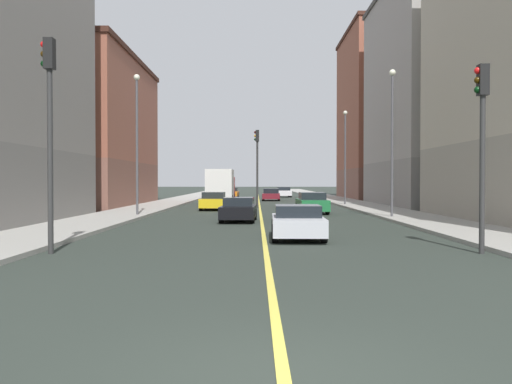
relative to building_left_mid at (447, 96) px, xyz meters
name	(u,v)px	position (x,y,z in m)	size (l,w,h in m)	color
ground_plane	(286,379)	(-15.63, -41.89, -9.26)	(400.00, 400.00, 0.00)	#2A322C
sidewalk_left	(349,202)	(-7.04, 7.11, -9.19)	(3.72, 168.00, 0.15)	#9E9B93
sidewalk_right	(173,202)	(-24.22, 7.11, -9.19)	(3.72, 168.00, 0.15)	#9E9B93
lane_center_stripe	(261,203)	(-15.63, 7.11, -9.25)	(0.16, 154.00, 0.01)	#E5D14C
building_left_mid	(447,96)	(0.00, 0.00, 0.00)	(10.67, 17.65, 18.51)	gray
building_left_far	(392,115)	(0.00, 19.55, 0.67)	(10.67, 16.55, 19.85)	brown
building_right_midblock	(79,132)	(-31.26, 0.67, -2.92)	(10.67, 20.08, 12.68)	brown
traffic_light_left_near	(484,130)	(-9.32, -31.38, -5.65)	(0.40, 0.32, 5.54)	#2D2D2D
traffic_light_right_near	(51,115)	(-21.97, -31.38, -5.21)	(0.40, 0.32, 6.30)	#2D2D2D
traffic_light_median_far	(259,158)	(-15.84, -2.90, -5.28)	(0.40, 0.32, 6.18)	#2D2D2D
street_lamp_left_near	(394,129)	(-8.30, -16.20, -4.22)	(0.36, 0.36, 8.22)	#4C4C51
street_lamp_right_near	(139,131)	(-22.96, -14.49, -4.19)	(0.36, 0.36, 8.27)	#4C4C51
street_lamp_left_far	(347,148)	(-8.30, 0.52, -4.34)	(0.36, 0.36, 7.99)	#4C4C51
car_white	(285,192)	(-12.30, 26.63, -8.60)	(2.01, 4.11, 1.34)	white
car_silver	(299,222)	(-14.40, -27.13, -8.64)	(1.98, 4.30, 1.25)	silver
car_orange	(233,193)	(-19.06, 24.47, -8.63)	(1.86, 4.48, 1.28)	orange
car_green	(314,203)	(-12.24, -10.70, -8.58)	(1.93, 4.42, 1.38)	#1E6B38
car_maroon	(273,195)	(-14.30, 13.28, -8.62)	(1.99, 4.14, 1.31)	maroon
car_black	(241,210)	(-16.84, -18.18, -8.63)	(1.92, 4.24, 1.27)	black
car_yellow	(216,201)	(-19.03, -6.43, -8.61)	(1.90, 4.04, 1.32)	gold
box_truck	(223,186)	(-19.10, 3.08, -7.59)	(2.35, 7.61, 3.14)	maroon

